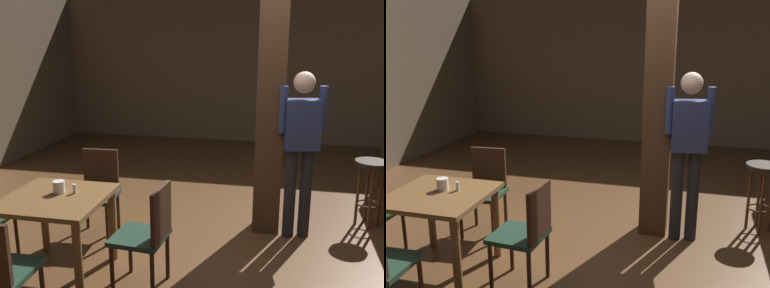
# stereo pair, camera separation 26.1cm
# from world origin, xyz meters

# --- Properties ---
(ground_plane) EXTENTS (10.80, 10.80, 0.00)m
(ground_plane) POSITION_xyz_m (0.00, 0.00, 0.00)
(ground_plane) COLOR brown
(wall_back) EXTENTS (8.00, 0.10, 2.80)m
(wall_back) POSITION_xyz_m (0.00, 4.50, 1.40)
(wall_back) COLOR #756047
(wall_back) RESTS_ON ground_plane
(pillar) EXTENTS (0.28, 0.28, 2.80)m
(pillar) POSITION_xyz_m (0.29, 0.45, 1.40)
(pillar) COLOR #4C301C
(pillar) RESTS_ON ground_plane
(dining_table) EXTENTS (0.84, 0.84, 0.73)m
(dining_table) POSITION_xyz_m (-1.43, -0.86, 0.59)
(dining_table) COLOR brown
(dining_table) RESTS_ON ground_plane
(chair_north) EXTENTS (0.45, 0.45, 0.89)m
(chair_north) POSITION_xyz_m (-1.43, -0.04, 0.51)
(chair_north) COLOR #1E3828
(chair_north) RESTS_ON ground_plane
(chair_east) EXTENTS (0.45, 0.45, 0.89)m
(chair_east) POSITION_xyz_m (-0.61, -0.90, 0.51)
(chair_east) COLOR #1E3828
(chair_east) RESTS_ON ground_plane
(napkin_cup) EXTENTS (0.10, 0.10, 0.11)m
(napkin_cup) POSITION_xyz_m (-1.45, -0.78, 0.79)
(napkin_cup) COLOR silver
(napkin_cup) RESTS_ON dining_table
(salt_shaker) EXTENTS (0.03, 0.03, 0.08)m
(salt_shaker) POSITION_xyz_m (-1.31, -0.76, 0.77)
(salt_shaker) COLOR silver
(salt_shaker) RESTS_ON dining_table
(standing_person) EXTENTS (0.47, 0.27, 1.72)m
(standing_person) POSITION_xyz_m (0.61, 0.33, 1.00)
(standing_person) COLOR navy
(standing_person) RESTS_ON ground_plane
(bar_stool_near) EXTENTS (0.35, 0.35, 0.74)m
(bar_stool_near) POSITION_xyz_m (1.39, 0.76, 0.56)
(bar_stool_near) COLOR #2D2319
(bar_stool_near) RESTS_ON ground_plane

